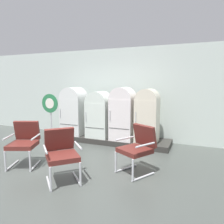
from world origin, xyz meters
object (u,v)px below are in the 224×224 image
refrigerator_0 (74,110)px  refrigerator_3 (147,114)px  refrigerator_1 (99,113)px  armchair_center (61,152)px  refrigerator_2 (123,112)px  sign_stand (51,121)px  armchair_left (24,141)px  armchair_right (138,146)px

refrigerator_0 → refrigerator_3: (2.42, -0.01, -0.00)m
refrigerator_1 → armchair_center: refrigerator_1 is taller
refrigerator_0 → refrigerator_3: refrigerator_0 is taller
refrigerator_2 → sign_stand: refrigerator_2 is taller
refrigerator_2 → armchair_left: refrigerator_2 is taller
refrigerator_2 → refrigerator_3: (0.73, -0.00, -0.02)m
armchair_left → sign_stand: sign_stand is taller
refrigerator_1 → armchair_right: bearing=-45.5°
armchair_right → armchair_center: same height
armchair_left → armchair_center: size_ratio=1.00×
sign_stand → refrigerator_0: bearing=93.4°
armchair_left → armchair_right: (2.44, 0.58, 0.00)m
armchair_left → sign_stand: bearing=96.6°
refrigerator_0 → refrigerator_1: (0.91, -0.01, -0.06)m
refrigerator_3 → refrigerator_0: bearing=179.8°
armchair_right → armchair_center: bearing=-144.1°
refrigerator_0 → armchair_right: bearing=-33.8°
refrigerator_2 → refrigerator_3: size_ratio=1.02×
refrigerator_1 → sign_stand: 1.51m
armchair_left → armchair_right: same height
refrigerator_2 → sign_stand: size_ratio=1.01×
refrigerator_2 → armchair_right: bearing=-61.5°
refrigerator_0 → armchair_center: bearing=-61.9°
armchair_center → refrigerator_1: bearing=100.9°
armchair_center → armchair_left: bearing=165.8°
armchair_left → armchair_right: size_ratio=1.00×
refrigerator_0 → refrigerator_3: 2.42m
refrigerator_0 → armchair_center: refrigerator_0 is taller
refrigerator_1 → refrigerator_2: refrigerator_2 is taller
refrigerator_1 → armchair_right: size_ratio=1.45×
armchair_right → refrigerator_2: bearing=118.5°
refrigerator_3 → armchair_center: refrigerator_3 is taller
refrigerator_0 → armchair_left: 2.39m
refrigerator_1 → refrigerator_3: (1.51, 0.00, 0.06)m
armchair_right → sign_stand: 2.63m
sign_stand → armchair_center: bearing=-46.1°
refrigerator_3 → armchair_center: size_ratio=1.55×
sign_stand → armchair_right: bearing=-11.3°
refrigerator_2 → refrigerator_3: bearing=-0.1°
refrigerator_3 → armchair_right: bearing=-82.7°
armchair_left → refrigerator_3: bearing=46.6°
refrigerator_0 → refrigerator_1: refrigerator_0 is taller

